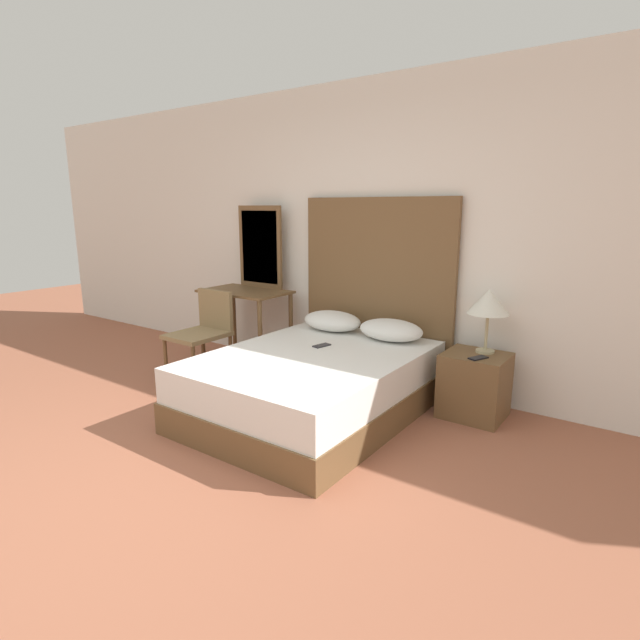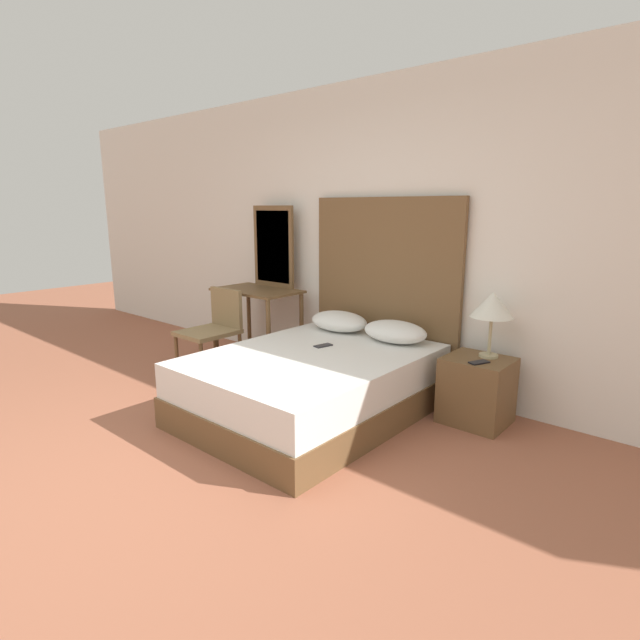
% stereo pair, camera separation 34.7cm
% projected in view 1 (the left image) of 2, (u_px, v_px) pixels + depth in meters
% --- Properties ---
extents(ground_plane, '(16.00, 16.00, 0.00)m').
position_uv_depth(ground_plane, '(121.00, 506.00, 2.73)').
color(ground_plane, '#9E5B42').
extents(wall_back, '(10.00, 0.06, 2.70)m').
position_uv_depth(wall_back, '(370.00, 235.00, 4.56)').
color(wall_back, white).
rests_on(wall_back, ground_plane).
extents(bed, '(1.43, 1.90, 0.50)m').
position_uv_depth(bed, '(313.00, 384.00, 3.90)').
color(bed, brown).
rests_on(bed, ground_plane).
extents(headboard, '(1.50, 0.05, 1.69)m').
position_uv_depth(headboard, '(376.00, 292.00, 4.54)').
color(headboard, brown).
rests_on(headboard, ground_plane).
extents(pillow_left, '(0.56, 0.38, 0.18)m').
position_uv_depth(pillow_left, '(332.00, 321.00, 4.56)').
color(pillow_left, white).
rests_on(pillow_left, bed).
extents(pillow_right, '(0.56, 0.38, 0.18)m').
position_uv_depth(pillow_right, '(391.00, 330.00, 4.22)').
color(pillow_right, white).
rests_on(pillow_right, bed).
extents(phone_on_bed, '(0.10, 0.16, 0.01)m').
position_uv_depth(phone_on_bed, '(322.00, 346.00, 4.06)').
color(phone_on_bed, '#232328').
rests_on(phone_on_bed, bed).
extents(nightstand, '(0.47, 0.43, 0.50)m').
position_uv_depth(nightstand, '(474.00, 385.00, 3.86)').
color(nightstand, brown).
rests_on(nightstand, ground_plane).
extents(table_lamp, '(0.31, 0.31, 0.49)m').
position_uv_depth(table_lamp, '(489.00, 303.00, 3.77)').
color(table_lamp, tan).
rests_on(table_lamp, nightstand).
extents(phone_on_nightstand, '(0.12, 0.17, 0.01)m').
position_uv_depth(phone_on_nightstand, '(478.00, 358.00, 3.70)').
color(phone_on_nightstand, black).
rests_on(phone_on_nightstand, nightstand).
extents(vanity_desk, '(0.89, 0.54, 0.78)m').
position_uv_depth(vanity_desk, '(245.00, 304.00, 5.06)').
color(vanity_desk, brown).
rests_on(vanity_desk, ground_plane).
extents(vanity_mirror, '(0.56, 0.03, 0.84)m').
position_uv_depth(vanity_mirror, '(260.00, 247.00, 5.13)').
color(vanity_mirror, brown).
rests_on(vanity_mirror, vanity_desk).
extents(chair, '(0.45, 0.51, 0.83)m').
position_uv_depth(chair, '(204.00, 328.00, 4.71)').
color(chair, olive).
rests_on(chair, ground_plane).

